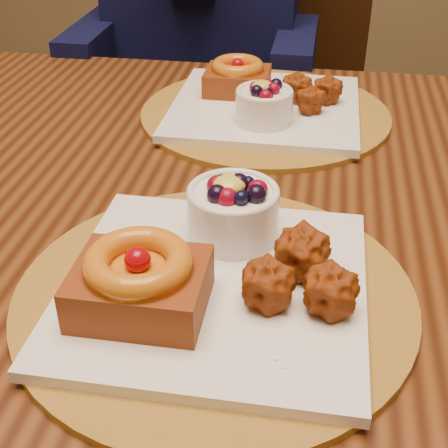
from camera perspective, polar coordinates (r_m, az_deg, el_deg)
The scene contains 4 objects.
dining_table at distance 0.82m, azimuth 1.90°, elevation -1.14°, with size 1.60×0.90×0.76m.
place_setting_near at distance 0.59m, azimuth -1.08°, elevation -4.31°, with size 0.38×0.38×0.09m.
place_setting_far at distance 0.96m, azimuth 3.66°, elevation 10.93°, with size 0.38×0.38×0.08m.
chair_far at distance 1.51m, azimuth 4.83°, elevation 10.36°, with size 0.60×0.60×1.01m.
Camera 1 is at (0.17, -0.61, 1.14)m, focal length 50.00 mm.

